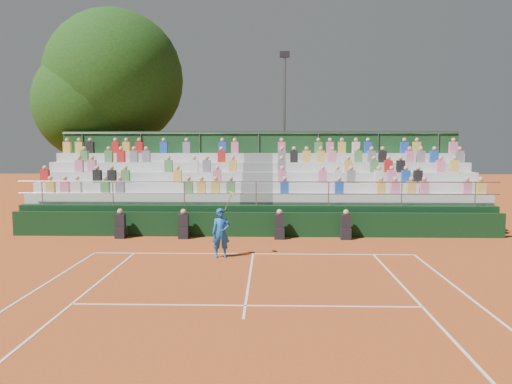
{
  "coord_description": "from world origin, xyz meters",
  "views": [
    {
      "loc": [
        0.56,
        -16.83,
        3.78
      ],
      "look_at": [
        0.0,
        3.5,
        1.8
      ],
      "focal_mm": 35.0,
      "sensor_mm": 36.0,
      "label": 1
    }
  ],
  "objects_px": {
    "floodlight_mast": "(284,118)",
    "tennis_player": "(221,233)",
    "tree_east": "(114,79)",
    "tree_west": "(91,104)"
  },
  "relations": [
    {
      "from": "tennis_player",
      "to": "tree_west",
      "type": "xyz_separation_m",
      "value": [
        -8.52,
        12.03,
        5.2
      ]
    },
    {
      "from": "tree_east",
      "to": "floodlight_mast",
      "type": "height_order",
      "value": "tree_east"
    },
    {
      "from": "tennis_player",
      "to": "tree_east",
      "type": "relative_size",
      "value": 0.19
    },
    {
      "from": "tree_west",
      "to": "floodlight_mast",
      "type": "relative_size",
      "value": 1.0
    },
    {
      "from": "tennis_player",
      "to": "tree_east",
      "type": "distance_m",
      "value": 15.97
    },
    {
      "from": "tree_east",
      "to": "tree_west",
      "type": "bearing_deg",
      "value": -156.71
    },
    {
      "from": "floodlight_mast",
      "to": "tree_east",
      "type": "bearing_deg",
      "value": -170.71
    },
    {
      "from": "tree_west",
      "to": "floodlight_mast",
      "type": "distance_m",
      "value": 11.23
    },
    {
      "from": "tennis_player",
      "to": "floodlight_mast",
      "type": "xyz_separation_m",
      "value": [
        2.49,
        14.15,
        4.49
      ]
    },
    {
      "from": "floodlight_mast",
      "to": "tennis_player",
      "type": "bearing_deg",
      "value": -99.96
    }
  ]
}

